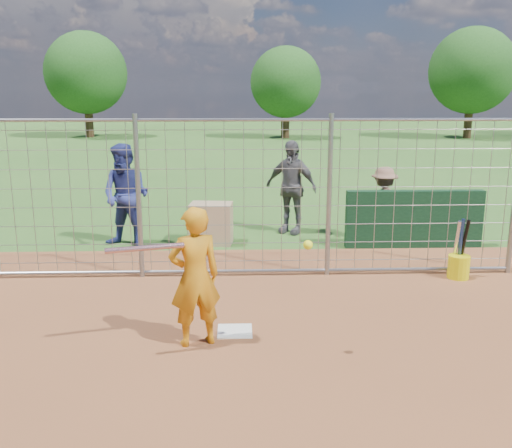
{
  "coord_description": "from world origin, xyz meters",
  "views": [
    {
      "loc": [
        0.04,
        -6.83,
        2.98
      ],
      "look_at": [
        0.3,
        0.8,
        1.15
      ],
      "focal_mm": 40.0,
      "sensor_mm": 36.0,
      "label": 1
    }
  ],
  "objects_px": {
    "bystander_a": "(126,196)",
    "bystander_c": "(383,204)",
    "bucket_with_bats": "(459,263)",
    "equipment_bin": "(211,224)",
    "batter": "(195,277)",
    "bystander_b": "(291,187)"
  },
  "relations": [
    {
      "from": "bystander_a",
      "to": "bystander_c",
      "type": "relative_size",
      "value": 1.34
    },
    {
      "from": "bystander_a",
      "to": "bucket_with_bats",
      "type": "distance_m",
      "value": 6.07
    },
    {
      "from": "bystander_c",
      "to": "bucket_with_bats",
      "type": "relative_size",
      "value": 1.51
    },
    {
      "from": "equipment_bin",
      "to": "bucket_with_bats",
      "type": "height_order",
      "value": "bucket_with_bats"
    },
    {
      "from": "bystander_a",
      "to": "equipment_bin",
      "type": "bearing_deg",
      "value": 23.01
    },
    {
      "from": "batter",
      "to": "equipment_bin",
      "type": "height_order",
      "value": "batter"
    },
    {
      "from": "bystander_a",
      "to": "bucket_with_bats",
      "type": "bearing_deg",
      "value": -2.03
    },
    {
      "from": "bystander_a",
      "to": "bucket_with_bats",
      "type": "height_order",
      "value": "bystander_a"
    },
    {
      "from": "bystander_a",
      "to": "bystander_c",
      "type": "xyz_separation_m",
      "value": [
        5.01,
        0.3,
        -0.25
      ]
    },
    {
      "from": "batter",
      "to": "bucket_with_bats",
      "type": "relative_size",
      "value": 1.72
    },
    {
      "from": "bystander_c",
      "to": "equipment_bin",
      "type": "distance_m",
      "value": 3.43
    },
    {
      "from": "equipment_bin",
      "to": "bystander_b",
      "type": "bearing_deg",
      "value": 32.63
    },
    {
      "from": "equipment_bin",
      "to": "bystander_a",
      "type": "bearing_deg",
      "value": -169.55
    },
    {
      "from": "bystander_b",
      "to": "bystander_c",
      "type": "height_order",
      "value": "bystander_b"
    },
    {
      "from": "batter",
      "to": "bystander_c",
      "type": "height_order",
      "value": "batter"
    },
    {
      "from": "bystander_c",
      "to": "bucket_with_bats",
      "type": "height_order",
      "value": "bystander_c"
    },
    {
      "from": "batter",
      "to": "bucket_with_bats",
      "type": "distance_m",
      "value": 4.67
    },
    {
      "from": "equipment_bin",
      "to": "batter",
      "type": "bearing_deg",
      "value": -83.93
    },
    {
      "from": "bystander_a",
      "to": "bystander_b",
      "type": "distance_m",
      "value": 3.36
    },
    {
      "from": "batter",
      "to": "equipment_bin",
      "type": "distance_m",
      "value": 4.54
    },
    {
      "from": "batter",
      "to": "equipment_bin",
      "type": "relative_size",
      "value": 2.09
    },
    {
      "from": "batter",
      "to": "bystander_c",
      "type": "relative_size",
      "value": 1.14
    }
  ]
}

